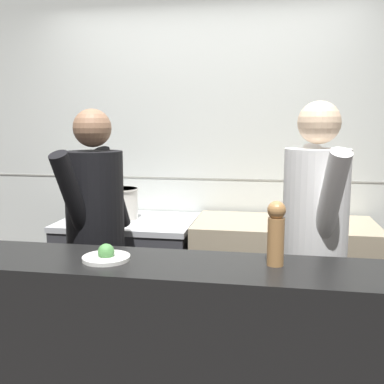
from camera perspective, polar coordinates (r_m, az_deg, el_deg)
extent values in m
cube|color=silver|center=(3.60, 1.35, 4.14)|extent=(8.00, 0.06, 2.60)
cube|color=gray|center=(3.59, 1.26, 1.71)|extent=(8.00, 0.00, 0.01)
cube|color=#38383D|center=(3.52, -7.89, -10.78)|extent=(0.96, 0.70, 0.84)
cube|color=#B7BABF|center=(3.40, -8.04, -3.79)|extent=(0.98, 0.71, 0.04)
cube|color=#B7BABF|center=(3.20, -9.79, -11.63)|extent=(0.86, 0.03, 0.10)
cube|color=gray|center=(3.35, 11.44, -11.31)|extent=(1.26, 0.65, 0.90)
cube|color=black|center=(3.23, 11.34, -19.84)|extent=(1.24, 0.04, 0.10)
cube|color=black|center=(2.24, -1.43, -20.88)|extent=(3.12, 0.45, 0.96)
cylinder|color=beige|center=(3.41, -9.03, -1.44)|extent=(0.25, 0.25, 0.23)
cylinder|color=beige|center=(3.40, -9.08, 0.36)|extent=(0.27, 0.27, 0.01)
cone|color=#B7BABF|center=(3.29, 17.14, -3.04)|extent=(0.20, 0.20, 0.08)
cube|color=#B7BABF|center=(3.10, 14.00, -4.27)|extent=(0.24, 0.05, 0.01)
cube|color=black|center=(3.10, 10.77, -4.05)|extent=(0.11, 0.03, 0.02)
cylinder|color=white|center=(2.13, -10.83, -8.23)|extent=(0.22, 0.22, 0.02)
sphere|color=#4C8C47|center=(2.12, -10.85, -7.49)|extent=(0.08, 0.08, 0.08)
cylinder|color=#AD7A47|center=(2.02, 10.58, -6.21)|extent=(0.07, 0.07, 0.22)
sphere|color=#AD7A47|center=(1.99, 10.69, -2.28)|extent=(0.08, 0.08, 0.08)
cube|color=black|center=(2.92, -11.77, -15.67)|extent=(0.32, 0.24, 0.78)
cylinder|color=black|center=(2.71, -12.24, -1.75)|extent=(0.40, 0.40, 0.65)
sphere|color=#8C664C|center=(2.66, -12.56, 7.94)|extent=(0.22, 0.22, 0.22)
cylinder|color=black|center=(2.86, -10.05, 0.42)|extent=(0.17, 0.34, 0.54)
cylinder|color=black|center=(2.53, -14.82, -0.81)|extent=(0.17, 0.34, 0.54)
cube|color=black|center=(2.73, 14.78, -17.42)|extent=(0.33, 0.25, 0.80)
cylinder|color=white|center=(2.50, 15.42, -2.23)|extent=(0.42, 0.42, 0.66)
sphere|color=beige|center=(2.45, 15.86, 8.48)|extent=(0.23, 0.23, 0.23)
cylinder|color=white|center=(2.68, 14.13, 0.22)|extent=(0.18, 0.35, 0.55)
cylinder|color=white|center=(2.29, 17.08, -1.28)|extent=(0.18, 0.35, 0.55)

